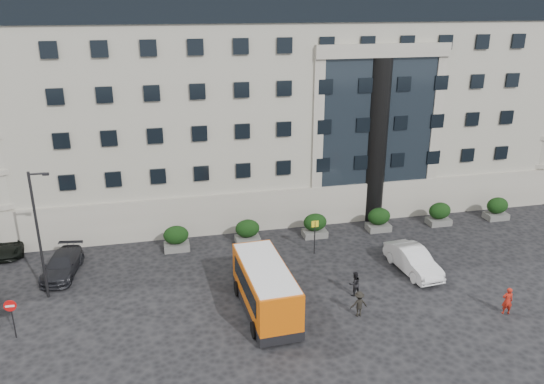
{
  "coord_description": "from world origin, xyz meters",
  "views": [
    {
      "loc": [
        -4.97,
        -27.42,
        17.05
      ],
      "look_at": [
        2.37,
        4.8,
        5.0
      ],
      "focal_mm": 35.0,
      "sensor_mm": 36.0,
      "label": 1
    }
  ],
  "objects_px": {
    "white_taxi": "(413,260)",
    "pedestrian_b": "(354,284)",
    "hedge_c": "(315,225)",
    "pedestrian_a": "(507,301)",
    "parked_car_d": "(9,242)",
    "red_truck": "(45,192)",
    "no_entry_sign": "(11,311)",
    "hedge_f": "(497,208)",
    "hedge_b": "(248,231)",
    "hedge_d": "(379,219)",
    "hedge_e": "(439,214)",
    "street_lamp": "(39,231)",
    "minibus": "(265,287)",
    "parked_car_c": "(62,265)",
    "bus_stop_sign": "(315,231)",
    "hedge_a": "(176,238)",
    "pedestrian_c": "(359,304)"
  },
  "relations": [
    {
      "from": "white_taxi",
      "to": "pedestrian_b",
      "type": "bearing_deg",
      "value": -163.26
    },
    {
      "from": "hedge_c",
      "to": "pedestrian_a",
      "type": "xyz_separation_m",
      "value": [
        7.6,
        -12.58,
        -0.09
      ]
    },
    {
      "from": "parked_car_d",
      "to": "red_truck",
      "type": "bearing_deg",
      "value": 80.88
    },
    {
      "from": "no_entry_sign",
      "to": "pedestrian_b",
      "type": "height_order",
      "value": "no_entry_sign"
    },
    {
      "from": "hedge_c",
      "to": "hedge_f",
      "type": "relative_size",
      "value": 1.0
    },
    {
      "from": "hedge_b",
      "to": "white_taxi",
      "type": "height_order",
      "value": "hedge_b"
    },
    {
      "from": "hedge_d",
      "to": "parked_car_d",
      "type": "height_order",
      "value": "hedge_d"
    },
    {
      "from": "hedge_b",
      "to": "red_truck",
      "type": "distance_m",
      "value": 18.98
    },
    {
      "from": "hedge_b",
      "to": "hedge_e",
      "type": "relative_size",
      "value": 1.0
    },
    {
      "from": "street_lamp",
      "to": "no_entry_sign",
      "type": "xyz_separation_m",
      "value": [
        -1.06,
        -4.04,
        -2.72
      ]
    },
    {
      "from": "hedge_b",
      "to": "red_truck",
      "type": "relative_size",
      "value": 0.32
    },
    {
      "from": "street_lamp",
      "to": "minibus",
      "type": "xyz_separation_m",
      "value": [
        12.49,
        -4.51,
        -2.76
      ]
    },
    {
      "from": "hedge_c",
      "to": "parked_car_c",
      "type": "relative_size",
      "value": 0.39
    },
    {
      "from": "hedge_d",
      "to": "bus_stop_sign",
      "type": "xyz_separation_m",
      "value": [
        -6.1,
        -2.8,
        0.8
      ]
    },
    {
      "from": "hedge_a",
      "to": "no_entry_sign",
      "type": "bearing_deg",
      "value": -135.52
    },
    {
      "from": "hedge_a",
      "to": "red_truck",
      "type": "bearing_deg",
      "value": 134.68
    },
    {
      "from": "hedge_e",
      "to": "bus_stop_sign",
      "type": "relative_size",
      "value": 0.73
    },
    {
      "from": "hedge_e",
      "to": "parked_car_d",
      "type": "bearing_deg",
      "value": 175.59
    },
    {
      "from": "hedge_a",
      "to": "hedge_b",
      "type": "distance_m",
      "value": 5.2
    },
    {
      "from": "hedge_b",
      "to": "white_taxi",
      "type": "relative_size",
      "value": 0.37
    },
    {
      "from": "bus_stop_sign",
      "to": "parked_car_c",
      "type": "bearing_deg",
      "value": 177.27
    },
    {
      "from": "hedge_e",
      "to": "no_entry_sign",
      "type": "distance_m",
      "value": 31.09
    },
    {
      "from": "hedge_e",
      "to": "hedge_c",
      "type": "bearing_deg",
      "value": 180.0
    },
    {
      "from": "hedge_b",
      "to": "street_lamp",
      "type": "bearing_deg",
      "value": -159.93
    },
    {
      "from": "street_lamp",
      "to": "hedge_a",
      "type": "bearing_deg",
      "value": 31.16
    },
    {
      "from": "hedge_a",
      "to": "pedestrian_c",
      "type": "distance_m",
      "value": 14.55
    },
    {
      "from": "pedestrian_b",
      "to": "white_taxi",
      "type": "bearing_deg",
      "value": -169.37
    },
    {
      "from": "street_lamp",
      "to": "parked_car_d",
      "type": "distance_m",
      "value": 9.0
    },
    {
      "from": "pedestrian_a",
      "to": "hedge_b",
      "type": "bearing_deg",
      "value": -31.36
    },
    {
      "from": "pedestrian_c",
      "to": "hedge_b",
      "type": "bearing_deg",
      "value": -68.35
    },
    {
      "from": "pedestrian_c",
      "to": "hedge_a",
      "type": "bearing_deg",
      "value": -49.03
    },
    {
      "from": "hedge_d",
      "to": "hedge_f",
      "type": "xyz_separation_m",
      "value": [
        10.4,
        0.0,
        0.0
      ]
    },
    {
      "from": "pedestrian_c",
      "to": "minibus",
      "type": "bearing_deg",
      "value": -17.74
    },
    {
      "from": "hedge_f",
      "to": "red_truck",
      "type": "bearing_deg",
      "value": 163.77
    },
    {
      "from": "hedge_b",
      "to": "hedge_e",
      "type": "xyz_separation_m",
      "value": [
        15.6,
        0.0,
        0.0
      ]
    },
    {
      "from": "hedge_b",
      "to": "pedestrian_b",
      "type": "distance_m",
      "value": 10.06
    },
    {
      "from": "hedge_c",
      "to": "hedge_f",
      "type": "height_order",
      "value": "same"
    },
    {
      "from": "white_taxi",
      "to": "hedge_e",
      "type": "bearing_deg",
      "value": 44.38
    },
    {
      "from": "hedge_a",
      "to": "pedestrian_b",
      "type": "xyz_separation_m",
      "value": [
        10.22,
        -8.72,
        -0.14
      ]
    },
    {
      "from": "bus_stop_sign",
      "to": "street_lamp",
      "type": "bearing_deg",
      "value": -173.46
    },
    {
      "from": "minibus",
      "to": "hedge_c",
      "type": "bearing_deg",
      "value": 55.37
    },
    {
      "from": "hedge_f",
      "to": "red_truck",
      "type": "distance_m",
      "value": 38.03
    },
    {
      "from": "parked_car_d",
      "to": "hedge_f",
      "type": "bearing_deg",
      "value": -4.7
    },
    {
      "from": "street_lamp",
      "to": "parked_car_d",
      "type": "xyz_separation_m",
      "value": [
        -3.75,
        7.31,
        -3.69
      ]
    },
    {
      "from": "hedge_c",
      "to": "white_taxi",
      "type": "height_order",
      "value": "hedge_c"
    },
    {
      "from": "hedge_b",
      "to": "hedge_c",
      "type": "xyz_separation_m",
      "value": [
        5.2,
        0.0,
        0.0
      ]
    },
    {
      "from": "red_truck",
      "to": "parked_car_c",
      "type": "height_order",
      "value": "red_truck"
    },
    {
      "from": "red_truck",
      "to": "parked_car_c",
      "type": "xyz_separation_m",
      "value": [
        3.01,
        -12.62,
        -0.87
      ]
    },
    {
      "from": "hedge_e",
      "to": "red_truck",
      "type": "distance_m",
      "value": 33.07
    },
    {
      "from": "hedge_d",
      "to": "bus_stop_sign",
      "type": "distance_m",
      "value": 6.76
    }
  ]
}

